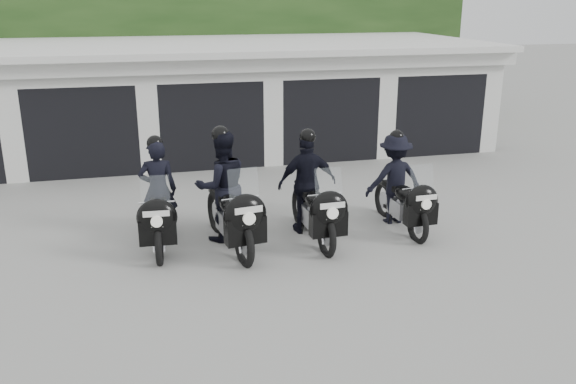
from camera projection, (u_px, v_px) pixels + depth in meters
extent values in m
plane|color=gray|center=(255.00, 253.00, 10.48)|extent=(80.00, 80.00, 0.00)
cube|color=silver|center=(199.00, 96.00, 17.90)|extent=(16.00, 6.00, 2.80)
cube|color=silver|center=(198.00, 45.00, 17.26)|extent=(16.40, 6.80, 0.16)
cube|color=silver|center=(211.00, 65.00, 14.51)|extent=(16.40, 0.12, 0.40)
cube|color=black|center=(214.00, 165.00, 15.50)|extent=(16.00, 0.06, 0.24)
cube|color=silver|center=(12.00, 123.00, 14.20)|extent=(0.50, 0.50, 2.80)
cube|color=black|center=(86.00, 123.00, 15.62)|extent=(2.60, 2.60, 2.20)
cube|color=silver|center=(77.00, 73.00, 14.22)|extent=(2.60, 0.50, 0.60)
cube|color=silver|center=(148.00, 116.00, 14.91)|extent=(0.50, 0.50, 2.80)
cube|color=black|center=(207.00, 118.00, 16.33)|extent=(2.60, 2.60, 2.20)
cube|color=silver|center=(209.00, 69.00, 14.93)|extent=(2.60, 0.50, 0.60)
cube|color=silver|center=(271.00, 111.00, 15.62)|extent=(0.50, 0.50, 2.80)
cube|color=black|center=(317.00, 113.00, 17.04)|extent=(2.60, 2.60, 2.20)
cube|color=silver|center=(330.00, 66.00, 15.63)|extent=(2.60, 0.50, 0.60)
cube|color=silver|center=(384.00, 106.00, 16.33)|extent=(0.50, 0.50, 2.80)
cube|color=black|center=(419.00, 108.00, 17.74)|extent=(2.60, 2.60, 2.20)
cube|color=silver|center=(440.00, 63.00, 16.34)|extent=(2.60, 0.50, 0.60)
cube|color=silver|center=(488.00, 101.00, 17.04)|extent=(0.50, 0.50, 2.80)
cube|color=#1B3613|center=(186.00, 57.00, 21.36)|extent=(20.00, 2.00, 4.30)
cylinder|color=black|center=(262.00, 65.00, 23.59)|extent=(0.24, 0.24, 3.30)
cylinder|color=black|center=(371.00, 62.00, 24.61)|extent=(0.24, 0.24, 3.30)
torus|color=black|center=(159.00, 244.00, 10.04)|extent=(0.16, 0.77, 0.76)
torus|color=black|center=(161.00, 213.00, 11.45)|extent=(0.16, 0.77, 0.76)
cube|color=#B5B5BB|center=(160.00, 223.00, 10.74)|extent=(0.31, 0.59, 0.33)
cube|color=black|center=(160.00, 232.00, 10.78)|extent=(0.17, 1.36, 0.06)
ellipsoid|color=black|center=(158.00, 207.00, 10.47)|extent=(0.38, 0.62, 0.30)
cube|color=black|center=(159.00, 198.00, 10.88)|extent=(0.31, 0.59, 0.10)
ellipsoid|color=black|center=(157.00, 217.00, 9.81)|extent=(0.68, 0.39, 0.63)
cube|color=black|center=(158.00, 231.00, 9.89)|extent=(0.62, 0.27, 0.42)
cube|color=#B2BFC6|center=(155.00, 192.00, 9.72)|extent=(0.47, 0.15, 0.53)
cylinder|color=silver|center=(156.00, 202.00, 9.95)|extent=(0.59, 0.07, 0.03)
cube|color=silver|center=(156.00, 214.00, 9.61)|extent=(0.42, 0.04, 0.09)
cube|color=silver|center=(157.00, 224.00, 9.70)|extent=(0.19, 0.03, 0.10)
imported|color=black|center=(158.00, 190.00, 10.86)|extent=(0.69, 0.48, 1.83)
sphere|color=black|center=(155.00, 143.00, 10.59)|extent=(0.28, 0.28, 0.28)
torus|color=black|center=(244.00, 243.00, 9.98)|extent=(0.25, 0.84, 0.83)
torus|color=black|center=(216.00, 212.00, 11.42)|extent=(0.25, 0.84, 0.83)
cube|color=#B5B5BB|center=(228.00, 222.00, 10.69)|extent=(0.39, 0.66, 0.36)
cube|color=black|center=(229.00, 232.00, 10.73)|extent=(0.32, 1.48, 0.07)
ellipsoid|color=black|center=(231.00, 204.00, 10.40)|extent=(0.46, 0.71, 0.33)
cube|color=black|center=(223.00, 195.00, 10.83)|extent=(0.39, 0.66, 0.11)
ellipsoid|color=black|center=(245.00, 214.00, 9.73)|extent=(0.77, 0.48, 0.68)
cube|color=black|center=(245.00, 230.00, 9.81)|extent=(0.69, 0.35, 0.46)
cube|color=#B2BFC6|center=(244.00, 187.00, 9.62)|extent=(0.52, 0.21, 0.58)
cylinder|color=silver|center=(240.00, 198.00, 9.87)|extent=(0.64, 0.13, 0.03)
cube|color=silver|center=(249.00, 210.00, 9.52)|extent=(0.45, 0.09, 0.10)
cube|color=silver|center=(248.00, 222.00, 9.61)|extent=(0.21, 0.05, 0.11)
imported|color=black|center=(222.00, 186.00, 10.80)|extent=(1.08, 0.90, 2.00)
sphere|color=black|center=(220.00, 134.00, 10.51)|extent=(0.31, 0.31, 0.31)
torus|color=black|center=(326.00, 236.00, 10.35)|extent=(0.15, 0.79, 0.78)
torus|color=black|center=(300.00, 207.00, 11.76)|extent=(0.15, 0.79, 0.78)
cube|color=#B5B5BB|center=(312.00, 216.00, 11.06)|extent=(0.30, 0.60, 0.34)
cube|color=black|center=(312.00, 225.00, 11.09)|extent=(0.14, 1.39, 0.06)
ellipsoid|color=black|center=(315.00, 200.00, 10.78)|extent=(0.37, 0.63, 0.31)
cube|color=black|center=(307.00, 191.00, 11.19)|extent=(0.30, 0.60, 0.11)
ellipsoid|color=black|center=(329.00, 209.00, 10.12)|extent=(0.69, 0.38, 0.64)
cube|color=black|center=(328.00, 223.00, 10.20)|extent=(0.63, 0.26, 0.43)
cube|color=#B2BFC6|center=(329.00, 184.00, 10.02)|extent=(0.48, 0.14, 0.55)
cylinder|color=silver|center=(325.00, 195.00, 10.26)|extent=(0.60, 0.05, 0.03)
cube|color=silver|center=(333.00, 206.00, 9.92)|extent=(0.43, 0.03, 0.10)
cube|color=silver|center=(332.00, 216.00, 10.00)|extent=(0.19, 0.02, 0.11)
imported|color=black|center=(307.00, 183.00, 11.17)|extent=(1.12, 0.67, 1.88)
sphere|color=black|center=(308.00, 136.00, 10.89)|extent=(0.29, 0.29, 0.29)
torus|color=black|center=(418.00, 225.00, 10.92)|extent=(0.14, 0.73, 0.73)
torus|color=black|center=(384.00, 200.00, 12.23)|extent=(0.14, 0.73, 0.73)
cube|color=#B5B5BB|center=(399.00, 208.00, 11.57)|extent=(0.28, 0.56, 0.32)
cube|color=black|center=(399.00, 216.00, 11.60)|extent=(0.13, 1.30, 0.06)
ellipsoid|color=black|center=(405.00, 193.00, 11.31)|extent=(0.35, 0.59, 0.29)
cube|color=black|center=(394.00, 186.00, 11.70)|extent=(0.28, 0.56, 0.10)
ellipsoid|color=black|center=(421.00, 201.00, 10.70)|extent=(0.64, 0.35, 0.60)
cube|color=black|center=(421.00, 213.00, 10.77)|extent=(0.59, 0.24, 0.40)
cube|color=#B2BFC6|center=(422.00, 179.00, 10.61)|extent=(0.44, 0.13, 0.51)
cylinder|color=silver|center=(417.00, 188.00, 10.83)|extent=(0.56, 0.05, 0.03)
cube|color=silver|center=(427.00, 198.00, 10.51)|extent=(0.40, 0.03, 0.09)
cube|color=silver|center=(425.00, 207.00, 10.59)|extent=(0.18, 0.02, 0.10)
imported|color=black|center=(394.00, 179.00, 11.68)|extent=(1.15, 0.63, 1.75)
sphere|color=black|center=(397.00, 137.00, 11.42)|extent=(0.27, 0.27, 0.27)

